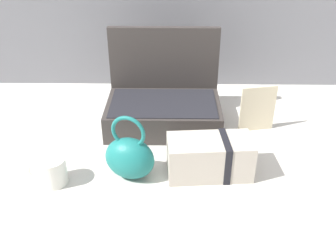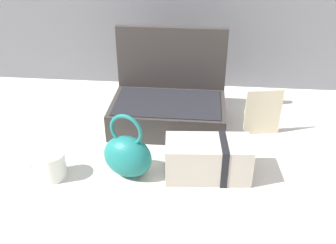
# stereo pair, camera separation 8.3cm
# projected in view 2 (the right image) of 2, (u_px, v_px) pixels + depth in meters

# --- Properties ---
(ground_plane) EXTENTS (6.00, 6.00, 0.00)m
(ground_plane) POSITION_uv_depth(u_px,v_px,m) (174.00, 155.00, 1.26)
(ground_plane) COLOR beige
(open_suitcase) EXTENTS (0.40, 0.27, 0.33)m
(open_suitcase) POSITION_uv_depth(u_px,v_px,m) (169.00, 104.00, 1.40)
(open_suitcase) COLOR #332D2B
(open_suitcase) RESTS_ON ground_plane
(teal_pouch_handbag) EXTENTS (0.17, 0.14, 0.21)m
(teal_pouch_handbag) POSITION_uv_depth(u_px,v_px,m) (128.00, 155.00, 1.14)
(teal_pouch_handbag) COLOR #196B66
(teal_pouch_handbag) RESTS_ON ground_plane
(cream_toiletry_bag) EXTENTS (0.26, 0.14, 0.12)m
(cream_toiletry_bag) POSITION_uv_depth(u_px,v_px,m) (209.00, 159.00, 1.14)
(cream_toiletry_bag) COLOR #B2A899
(cream_toiletry_bag) RESTS_ON ground_plane
(coffee_mug) EXTENTS (0.12, 0.08, 0.08)m
(coffee_mug) POSITION_uv_depth(u_px,v_px,m) (51.00, 165.00, 1.14)
(coffee_mug) COLOR silver
(coffee_mug) RESTS_ON ground_plane
(info_card_left) EXTENTS (0.13, 0.03, 0.17)m
(info_card_left) POSITION_uv_depth(u_px,v_px,m) (263.00, 113.00, 1.33)
(info_card_left) COLOR beige
(info_card_left) RESTS_ON ground_plane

